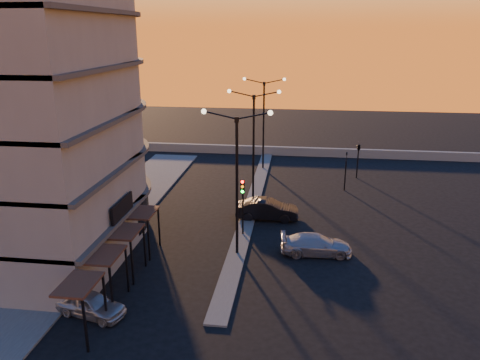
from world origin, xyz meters
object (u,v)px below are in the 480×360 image
streetlamp_mid (254,138)px  car_wagon (316,245)px  car_hatchback (91,304)px  car_sedan (267,209)px  traffic_light_main (243,198)px

streetlamp_mid → car_wagon: bearing=-61.1°
car_hatchback → car_wagon: 14.40m
streetlamp_mid → car_sedan: bearing=-68.2°
car_hatchback → car_sedan: (8.00, 14.05, 0.16)m
traffic_light_main → car_wagon: (5.13, -2.18, -2.22)m
car_hatchback → car_wagon: (11.63, 8.49, 0.04)m
car_hatchback → car_sedan: 16.17m
traffic_light_main → car_sedan: traffic_light_main is taller
car_wagon → car_sedan: bearing=29.1°
streetlamp_mid → car_sedan: (1.50, -3.75, -4.80)m
car_wagon → traffic_light_main: bearing=62.9°
car_hatchback → car_wagon: car_wagon is taller
streetlamp_mid → traffic_light_main: size_ratio=2.24×
car_hatchback → car_wagon: bearing=-39.3°
traffic_light_main → car_hatchback: (-6.50, -10.67, -2.25)m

